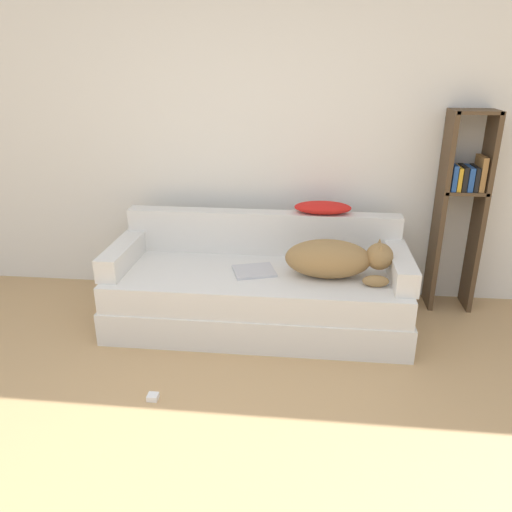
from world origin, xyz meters
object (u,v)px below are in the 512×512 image
Objects in this scene: laptop at (254,271)px; bookshelf at (462,201)px; dog at (335,259)px; couch at (257,298)px; power_adapter at (153,397)px; throw_pillow at (323,208)px.

bookshelf is (1.51, 0.51, 0.42)m from laptop.
couch is at bearing 173.55° from dog.
power_adapter is at bearing -118.05° from couch.
couch is 0.23m from laptop.
couch is at bearing 39.58° from laptop.
dog reaches higher than power_adapter.
dog is at bearing 40.34° from power_adapter.
dog is 1.13m from bookshelf.
bookshelf is at bearing 35.77° from power_adapter.
throw_pillow reaches higher than power_adapter.
power_adapter is at bearing -125.82° from throw_pillow.
laptop is 0.81× the size of throw_pillow.
dog is 0.51m from throw_pillow.
laptop is 0.73m from throw_pillow.
bookshelf is (0.94, 0.54, 0.29)m from dog.
bookshelf is at bearing 5.47° from throw_pillow.
bookshelf is at bearing 17.84° from couch.
dog is (0.55, -0.06, 0.36)m from couch.
throw_pillow is at bearing -174.53° from bookshelf.
bookshelf reaches higher than power_adapter.
laptop is 1.14m from power_adapter.
couch is 1.40× the size of bookshelf.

